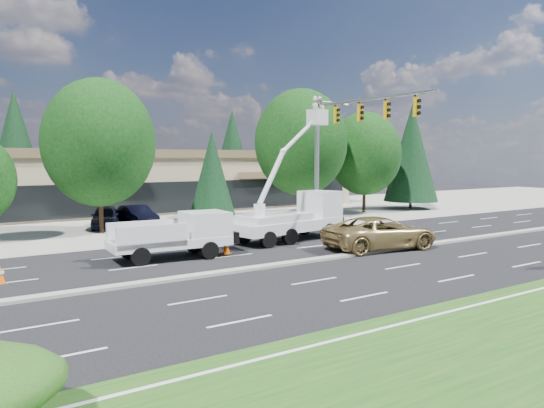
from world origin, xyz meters
TOP-DOWN VIEW (x-y plane):
  - ground at (0.00, 0.00)m, footprint 140.00×140.00m
  - concrete_apron at (0.00, 20.00)m, footprint 140.00×22.00m
  - road_median at (0.00, 0.00)m, footprint 120.00×0.55m
  - strip_mall at (0.00, 29.97)m, footprint 50.40×15.40m
  - tree_front_d at (-3.00, 15.00)m, footprint 7.08×7.08m
  - tree_front_e at (5.00, 15.00)m, footprint 3.41×3.41m
  - tree_front_f at (13.00, 15.00)m, footprint 7.43×7.43m
  - tree_front_g at (20.00, 15.00)m, footprint 6.37×6.37m
  - tree_front_h at (26.00, 15.00)m, footprint 5.02×5.02m
  - tree_back_b at (-4.00, 42.00)m, footprint 6.01×6.01m
  - tree_back_c at (10.00, 42.00)m, footprint 4.95×4.95m
  - tree_back_d at (22.00, 42.00)m, footprint 5.61×5.61m
  - signal_mast at (10.03, 7.04)m, footprint 2.76×10.16m
  - utility_pickup at (-2.44, 4.17)m, footprint 5.80×2.54m
  - bucket_truck at (5.79, 5.72)m, footprint 7.67×3.42m
  - traffic_cone_a at (-10.24, 3.22)m, footprint 0.40×0.40m
  - traffic_cone_b at (-1.03, 3.46)m, footprint 0.40×0.40m
  - traffic_cone_c at (0.05, 3.98)m, footprint 0.40×0.40m
  - traffic_cone_d at (8.65, 3.84)m, footprint 0.40×0.40m
  - minivan at (7.45, 0.60)m, footprint 6.56×3.76m
  - parked_car_west at (-2.11, 17.15)m, footprint 3.15×4.86m
  - parked_car_east at (0.00, 16.83)m, footprint 1.81×4.56m

SIDE VIEW (x-z plane):
  - ground at x=0.00m, z-range 0.00..0.00m
  - concrete_apron at x=0.00m, z-range 0.00..0.01m
  - road_median at x=0.00m, z-range 0.00..0.12m
  - traffic_cone_a at x=-10.24m, z-range -0.01..0.69m
  - traffic_cone_b at x=-1.03m, z-range -0.01..0.69m
  - traffic_cone_c at x=0.05m, z-range -0.01..0.69m
  - traffic_cone_d at x=8.65m, z-range -0.01..0.69m
  - parked_car_east at x=0.00m, z-range 0.00..1.47m
  - parked_car_west at x=-2.11m, z-range 0.00..1.54m
  - minivan at x=7.45m, z-range 0.00..1.72m
  - utility_pickup at x=-2.44m, z-range -0.19..1.98m
  - bucket_truck at x=5.79m, z-range -2.42..6.05m
  - strip_mall at x=0.00m, z-range 0.08..5.58m
  - tree_front_e at x=5.00m, z-range 0.24..6.97m
  - tree_front_g at x=20.00m, z-range 0.75..9.59m
  - tree_back_c at x=10.00m, z-range 0.36..10.12m
  - tree_front_h at x=26.00m, z-range 0.36..10.26m
  - tree_front_d at x=-3.00m, z-range 0.84..10.67m
  - tree_back_d at x=22.00m, z-range 0.40..11.46m
  - tree_front_f at x=13.00m, z-range 0.88..11.18m
  - signal_mast at x=10.03m, z-range 1.56..10.56m
  - tree_back_b at x=-4.00m, z-range 0.43..12.27m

